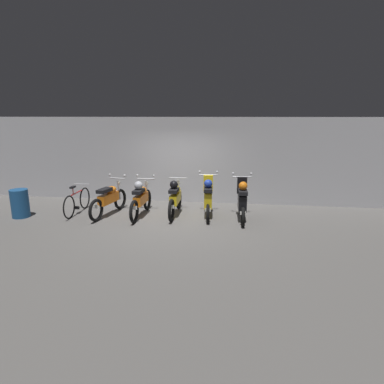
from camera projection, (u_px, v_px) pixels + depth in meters
ground_plane at (172, 220)px, 9.24m from camera, size 80.00×80.00×0.00m
back_wall at (184, 160)px, 11.01m from camera, size 16.00×0.30×2.85m
motorbike_slot_0 at (109, 199)px, 9.62m from camera, size 0.62×1.93×1.15m
motorbike_slot_1 at (141, 198)px, 9.50m from camera, size 0.59×1.95×1.15m
motorbike_slot_2 at (175, 198)px, 9.60m from camera, size 0.56×1.95×1.08m
motorbike_slot_3 at (208, 198)px, 9.44m from camera, size 0.59×1.68×1.29m
motorbike_slot_4 at (242, 200)px, 9.14m from camera, size 0.59×1.68×1.29m
bicycle at (77, 202)px, 9.78m from camera, size 0.50×1.73×0.89m
trash_bin at (20, 203)px, 9.40m from camera, size 0.50×0.50×0.83m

